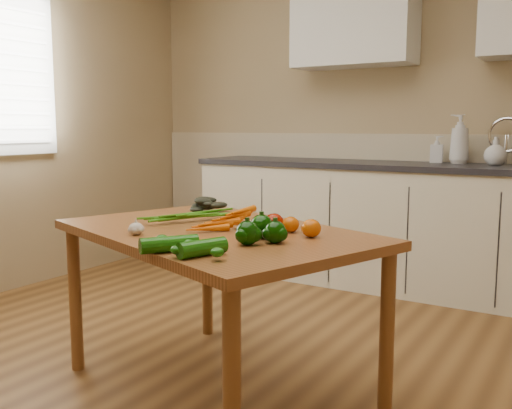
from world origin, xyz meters
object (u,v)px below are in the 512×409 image
at_px(table, 215,248).
at_px(carrot_bunch, 216,219).
at_px(soap_bottle_b, 437,149).
at_px(zucchini_b, 169,244).
at_px(tomato_c, 311,228).
at_px(soap_bottle_a, 460,139).
at_px(tomato_a, 274,222).
at_px(soap_bottle_c, 496,151).
at_px(pepper_c, 247,233).
at_px(pepper_b, 275,232).
at_px(tomato_b, 291,224).
at_px(leafy_greens, 206,202).
at_px(garlic_bulb, 136,229).
at_px(zucchini_a, 202,248).
at_px(pepper_a, 262,227).

xyz_separation_m(table, carrot_bunch, (-0.03, 0.05, 0.11)).
height_order(soap_bottle_b, zucchini_b, soap_bottle_b).
relative_size(tomato_c, zucchini_b, 0.39).
height_order(soap_bottle_a, tomato_a, soap_bottle_a).
bearing_deg(soap_bottle_c, pepper_c, -131.55).
xyz_separation_m(pepper_b, tomato_b, (-0.05, 0.22, -0.01)).
height_order(leafy_greens, pepper_b, leafy_greens).
bearing_deg(pepper_b, table, 161.82).
bearing_deg(pepper_c, tomato_c, 61.51).
distance_m(carrot_bunch, tomato_a, 0.27).
xyz_separation_m(garlic_bulb, tomato_b, (0.50, 0.37, 0.01)).
bearing_deg(pepper_c, carrot_bunch, 141.76).
relative_size(leafy_greens, zucchini_b, 0.95).
relative_size(table, tomato_c, 19.93).
relative_size(tomato_a, tomato_c, 1.05).
bearing_deg(pepper_b, zucchini_a, -108.17).
distance_m(soap_bottle_c, leafy_greens, 2.05).
height_order(soap_bottle_b, pepper_c, soap_bottle_b).
xyz_separation_m(table, zucchini_a, (0.26, -0.43, 0.11)).
height_order(leafy_greens, tomato_b, leafy_greens).
bearing_deg(leafy_greens, table, -49.57).
distance_m(garlic_bulb, zucchini_b, 0.36).
distance_m(pepper_a, pepper_b, 0.10).
height_order(soap_bottle_c, tomato_b, soap_bottle_c).
bearing_deg(table, carrot_bunch, 140.62).
relative_size(pepper_a, pepper_c, 1.05).
height_order(carrot_bunch, pepper_a, pepper_a).
distance_m(pepper_c, zucchini_a, 0.24).
distance_m(soap_bottle_b, tomato_b, 2.13).
relative_size(pepper_b, tomato_b, 1.16).
relative_size(leafy_greens, tomato_c, 2.46).
xyz_separation_m(soap_bottle_b, zucchini_b, (-0.23, -2.66, -0.24)).
xyz_separation_m(pepper_b, zucchini_b, (-0.24, -0.32, -0.01)).
bearing_deg(carrot_bunch, pepper_a, -2.91).
bearing_deg(garlic_bulb, soap_bottle_a, 73.74).
height_order(pepper_b, tomato_a, pepper_b).
bearing_deg(soap_bottle_c, carrot_bunch, -141.06).
bearing_deg(pepper_b, leafy_greens, 143.54).
relative_size(soap_bottle_c, garlic_bulb, 3.15).
height_order(soap_bottle_b, soap_bottle_c, soap_bottle_b).
distance_m(garlic_bulb, zucchini_a, 0.48).
distance_m(soap_bottle_b, pepper_c, 2.43).
distance_m(tomato_c, zucchini_b, 0.58).
height_order(soap_bottle_a, leafy_greens, soap_bottle_a).
distance_m(leafy_greens, tomato_b, 0.71).
bearing_deg(tomato_b, soap_bottle_c, 77.10).
relative_size(pepper_c, tomato_c, 1.12).
xyz_separation_m(soap_bottle_a, tomato_b, (-0.21, -2.07, -0.31)).
xyz_separation_m(soap_bottle_b, pepper_c, (-0.07, -2.41, -0.23)).
xyz_separation_m(pepper_c, tomato_a, (-0.05, 0.28, -0.01)).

